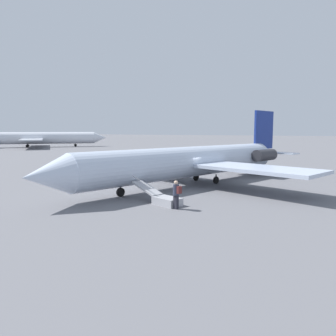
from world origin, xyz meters
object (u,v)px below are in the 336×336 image
object	(u,v)px
airplane_main	(196,161)
boarding_stairs	(163,198)
airplane_far_center	(36,138)
passenger	(176,193)

from	to	relation	value
airplane_main	boarding_stairs	bearing A→B (deg)	26.68
airplane_far_center	boarding_stairs	xyz separation A→B (m)	(45.30, 68.48, -2.26)
passenger	airplane_far_center	bearing A→B (deg)	-16.65
airplane_main	airplane_far_center	xyz separation A→B (m)	(-36.86, -67.00, 0.58)
airplane_far_center	passenger	distance (m)	83.72
boarding_stairs	airplane_far_center	bearing A→B (deg)	-16.74
airplane_main	boarding_stairs	world-z (taller)	airplane_main
boarding_stairs	passenger	world-z (taller)	passenger
airplane_main	airplane_far_center	size ratio (longest dim) A/B	0.87
airplane_far_center	boarding_stairs	world-z (taller)	airplane_far_center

